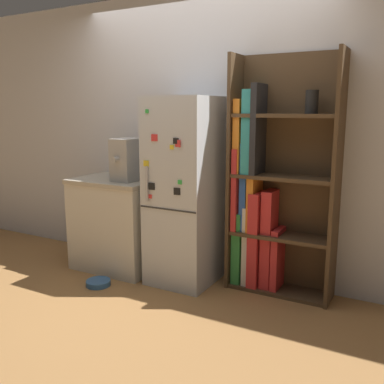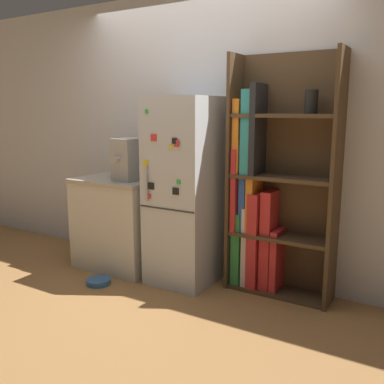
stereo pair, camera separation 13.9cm
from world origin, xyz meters
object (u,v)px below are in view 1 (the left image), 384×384
object	(u,v)px
refrigerator	(185,191)
espresso_machine	(128,160)
bookshelf	(269,193)
pet_bowl	(98,282)

from	to	relation	value
refrigerator	espresso_machine	bearing A→B (deg)	-173.89
refrigerator	espresso_machine	xyz separation A→B (m)	(-0.58, -0.06, 0.26)
bookshelf	refrigerator	bearing A→B (deg)	-166.07
refrigerator	bookshelf	bearing A→B (deg)	13.93
espresso_machine	refrigerator	bearing A→B (deg)	6.11
refrigerator	bookshelf	distance (m)	0.74
bookshelf	espresso_machine	world-z (taller)	bookshelf
bookshelf	pet_bowl	bearing A→B (deg)	-152.82
bookshelf	espresso_machine	size ratio (longest dim) A/B	5.07
refrigerator	bookshelf	size ratio (longest dim) A/B	0.83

